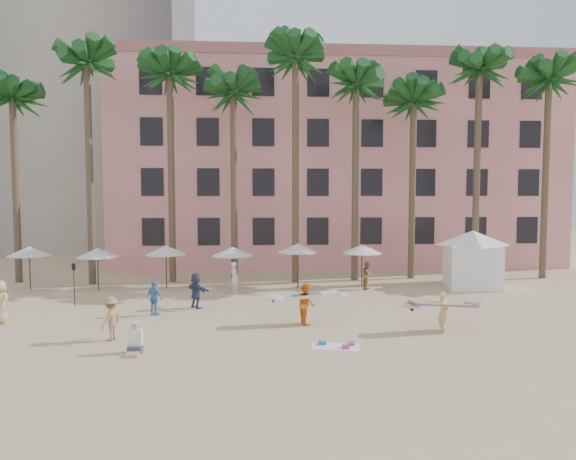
# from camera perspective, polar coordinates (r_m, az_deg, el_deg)

# --- Properties ---
(ground) EXTENTS (120.00, 120.00, 0.00)m
(ground) POSITION_cam_1_polar(r_m,az_deg,el_deg) (19.50, -4.87, -13.09)
(ground) COLOR #D1B789
(ground) RESTS_ON ground
(pink_hotel) EXTENTS (35.00, 14.00, 16.00)m
(pink_hotel) POSITION_cam_1_polar(r_m,az_deg,el_deg) (45.17, 4.81, 6.87)
(pink_hotel) COLOR pink
(pink_hotel) RESTS_ON ground
(grey_tower) EXTENTS (22.00, 18.00, 50.00)m
(grey_tower) POSITION_cam_1_polar(r_m,az_deg,el_deg) (62.60, -22.15, 21.64)
(grey_tower) COLOR #A89E8E
(grey_tower) RESTS_ON ground
(palm_row) EXTENTS (44.40, 5.40, 16.30)m
(palm_row) POSITION_cam_1_polar(r_m,az_deg,el_deg) (34.40, -3.54, 16.14)
(palm_row) COLOR brown
(palm_row) RESTS_ON ground
(umbrella_row) EXTENTS (22.50, 2.70, 2.73)m
(umbrella_row) POSITION_cam_1_polar(r_m,az_deg,el_deg) (31.51, -9.85, -2.25)
(umbrella_row) COLOR #332B23
(umbrella_row) RESTS_ON ground
(cabana) EXTENTS (5.21, 5.21, 3.50)m
(cabana) POSITION_cam_1_polar(r_m,az_deg,el_deg) (33.51, 19.80, -2.51)
(cabana) COLOR white
(cabana) RESTS_ON ground
(beach_towel) EXTENTS (1.96, 1.34, 0.14)m
(beach_towel) POSITION_cam_1_polar(r_m,az_deg,el_deg) (19.85, 5.43, -12.68)
(beach_towel) COLOR white
(beach_towel) RESTS_ON ground
(carrier_yellow) EXTENTS (2.96, 1.21, 1.65)m
(carrier_yellow) POSITION_cam_1_polar(r_m,az_deg,el_deg) (22.63, 16.88, -8.38)
(carrier_yellow) COLOR #DFB97D
(carrier_yellow) RESTS_ON ground
(carrier_white) EXTENTS (3.01, 1.09, 1.80)m
(carrier_white) POSITION_cam_1_polar(r_m,az_deg,el_deg) (22.85, 2.02, -8.04)
(carrier_white) COLOR orange
(carrier_white) RESTS_ON ground
(beachgoers) EXTENTS (19.06, 11.17, 1.91)m
(beachgoers) POSITION_cam_1_polar(r_m,az_deg,el_deg) (25.70, -11.72, -6.94)
(beachgoers) COLOR #DBB47B
(beachgoers) RESTS_ON ground
(paddle) EXTENTS (0.18, 0.04, 2.23)m
(paddle) POSITION_cam_1_polar(r_m,az_deg,el_deg) (28.34, -22.68, -5.07)
(paddle) COLOR black
(paddle) RESTS_ON ground
(seated_man) EXTENTS (0.49, 0.86, 1.12)m
(seated_man) POSITION_cam_1_polar(r_m,az_deg,el_deg) (19.70, -16.65, -11.90)
(seated_man) COLOR #3F3F4C
(seated_man) RESTS_ON ground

